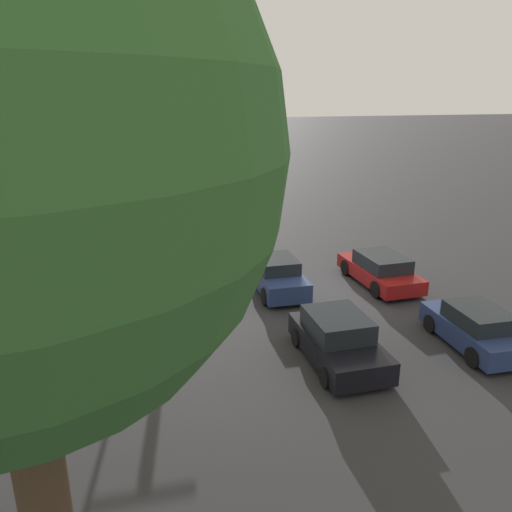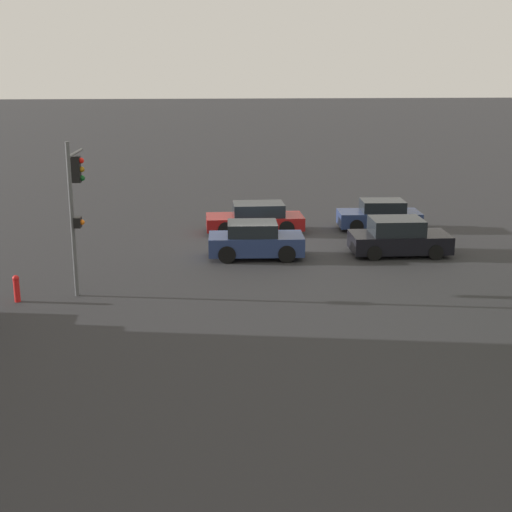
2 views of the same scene
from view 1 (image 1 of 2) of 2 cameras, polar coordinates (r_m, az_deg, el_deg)
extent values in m
plane|color=#28282B|center=(21.75, 8.57, -3.80)|extent=(300.00, 300.00, 0.00)
cube|color=#BCA893|center=(37.14, -21.86, 12.04)|extent=(6.85, 6.93, 9.81)
cube|color=#473D38|center=(37.07, -22.89, 20.28)|extent=(7.13, 7.20, 0.94)
cylinder|color=#423323|center=(8.94, -23.14, -23.60)|extent=(0.77, 0.77, 4.64)
cylinder|color=#515456|center=(25.81, -11.81, 5.59)|extent=(0.14, 0.14, 5.22)
cylinder|color=#515456|center=(25.50, -9.56, 10.40)|extent=(0.18, 2.25, 0.10)
cube|color=black|center=(25.58, -9.50, 9.18)|extent=(0.31, 0.31, 0.90)
sphere|color=red|center=(25.35, -9.50, 9.79)|extent=(0.20, 0.20, 0.20)
sphere|color=#99660F|center=(25.40, -9.46, 9.12)|extent=(0.20, 0.20, 0.20)
sphere|color=#0F511E|center=(25.44, -9.43, 8.45)|extent=(0.20, 0.20, 0.20)
cube|color=black|center=(25.64, -11.79, 5.40)|extent=(0.23, 0.36, 0.35)
sphere|color=orange|center=(25.51, -11.77, 5.33)|extent=(0.18, 0.18, 0.18)
cube|color=navy|center=(21.07, 2.46, -2.67)|extent=(3.90, 1.92, 0.75)
cube|color=black|center=(20.99, 2.37, -0.89)|extent=(2.05, 1.64, 0.53)
cylinder|color=black|center=(20.34, 5.65, -4.20)|extent=(0.71, 0.25, 0.70)
cylinder|color=black|center=(19.88, 1.09, -4.65)|extent=(0.71, 0.25, 0.70)
cylinder|color=black|center=(22.44, 3.65, -1.96)|extent=(0.71, 0.25, 0.70)
cylinder|color=black|center=(22.03, -0.49, -2.32)|extent=(0.71, 0.25, 0.70)
cube|color=black|center=(16.05, 9.38, -10.11)|extent=(4.08, 2.02, 0.72)
cube|color=black|center=(15.87, 9.27, -7.69)|extent=(2.13, 1.75, 0.64)
cylinder|color=black|center=(15.57, 14.40, -12.36)|extent=(0.61, 0.23, 0.61)
cylinder|color=black|center=(14.84, 8.02, -13.56)|extent=(0.61, 0.23, 0.61)
cylinder|color=black|center=(17.51, 10.44, -8.46)|extent=(0.61, 0.23, 0.61)
cylinder|color=black|center=(16.86, 4.73, -9.29)|extent=(0.61, 0.23, 0.61)
cube|color=navy|center=(18.22, 23.63, -7.91)|extent=(3.97, 1.96, 0.69)
cube|color=black|center=(17.87, 24.17, -6.33)|extent=(2.10, 1.65, 0.54)
cylinder|color=black|center=(18.75, 19.38, -7.32)|extent=(0.66, 0.26, 0.65)
cylinder|color=black|center=(19.63, 23.48, -6.65)|extent=(0.66, 0.26, 0.65)
cylinder|color=black|center=(17.00, 23.64, -10.57)|extent=(0.66, 0.26, 0.65)
cube|color=maroon|center=(22.65, 13.88, -1.88)|extent=(4.55, 1.95, 0.61)
cube|color=black|center=(22.31, 14.23, -0.59)|extent=(2.37, 1.70, 0.59)
cylinder|color=black|center=(23.45, 10.25, -1.32)|extent=(0.71, 0.22, 0.71)
cylinder|color=black|center=(24.28, 14.07, -0.90)|extent=(0.71, 0.22, 0.71)
cylinder|color=black|center=(21.14, 13.61, -3.75)|extent=(0.71, 0.22, 0.71)
cylinder|color=black|center=(22.06, 17.69, -3.18)|extent=(0.71, 0.22, 0.71)
cube|color=#B7B7BC|center=(29.86, -19.09, 2.60)|extent=(1.94, 4.42, 0.74)
cube|color=black|center=(29.71, -18.88, 3.75)|extent=(1.65, 2.32, 0.47)
cylinder|color=black|center=(29.18, -21.69, 1.51)|extent=(0.24, 0.68, 0.68)
cylinder|color=black|center=(30.79, -21.55, 2.36)|extent=(0.24, 0.68, 0.68)
cylinder|color=black|center=(29.10, -16.41, 2.03)|extent=(0.24, 0.68, 0.68)
cylinder|color=black|center=(30.72, -16.54, 2.85)|extent=(0.24, 0.68, 0.68)
cylinder|color=black|center=(29.59, -27.22, 1.00)|extent=(0.24, 0.70, 0.69)
cylinder|color=black|center=(31.14, -26.60, 1.87)|extent=(0.24, 0.70, 0.69)
cylinder|color=red|center=(28.14, -12.84, 1.86)|extent=(0.20, 0.20, 0.75)
sphere|color=red|center=(28.02, -12.90, 2.71)|extent=(0.22, 0.22, 0.22)
camera|label=2|loc=(30.26, -63.09, 7.44)|focal=50.00mm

